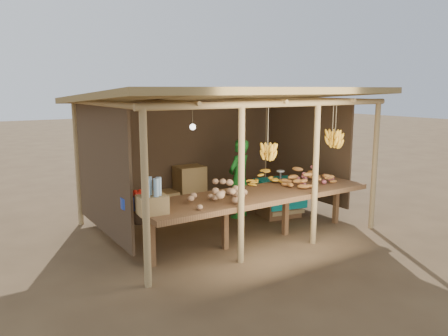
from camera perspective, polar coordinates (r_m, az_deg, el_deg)
ground at (r=7.83m, az=0.00°, el=-7.58°), size 60.00×60.00×0.00m
stall_structure at (r=7.50m, az=0.27°, el=6.57°), size 4.70×3.50×2.43m
counter at (r=6.88m, az=4.34°, el=-3.74°), size 3.90×1.05×0.80m
potato_heap at (r=6.25m, az=-0.24°, el=-2.85°), size 1.16×0.89×0.37m
sweet_potato_heap at (r=7.54m, az=10.96°, el=-0.80°), size 0.98×0.69×0.35m
onion_heap at (r=7.72m, az=11.75°, el=-0.57°), size 0.80×0.49×0.36m
banana_pile at (r=7.46m, az=5.32°, el=-0.81°), size 0.60×0.45×0.34m
tomato_basin at (r=6.14m, az=-11.36°, el=-4.18°), size 0.43×0.43×0.23m
bottle_box at (r=5.77m, az=-9.40°, el=-4.13°), size 0.41×0.34×0.48m
vendor at (r=8.20m, az=2.00°, el=-1.38°), size 0.64×0.53×1.49m
tarp_crate at (r=8.42m, az=7.14°, el=-3.73°), size 0.87×0.79×0.91m
carton_stack at (r=8.61m, az=-5.66°, el=-3.27°), size 1.16×0.44×0.88m
burlap_sacks at (r=8.03m, az=-12.16°, el=-5.44°), size 0.84×0.44×0.59m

